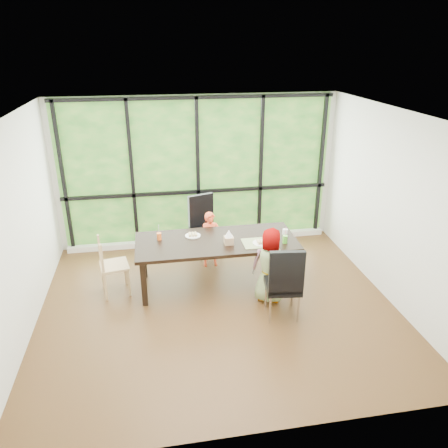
{
  "coord_description": "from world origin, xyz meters",
  "views": [
    {
      "loc": [
        -0.83,
        -5.24,
        3.54
      ],
      "look_at": [
        0.18,
        0.52,
        1.05
      ],
      "focal_mm": 34.84,
      "sensor_mm": 36.0,
      "label": 1
    }
  ],
  "objects_px": {
    "chair_window_leather": "(206,227)",
    "orange_cup": "(159,236)",
    "plate_near": "(261,243)",
    "tissue_box": "(229,240)",
    "dining_table": "(217,262)",
    "green_cup": "(285,239)",
    "child_toddler": "(211,239)",
    "child_older": "(272,265)",
    "chair_end_beech": "(114,266)",
    "white_mug": "(285,232)",
    "plate_far": "(193,236)",
    "chair_interior_leather": "(283,281)"
  },
  "relations": [
    {
      "from": "chair_window_leather",
      "to": "orange_cup",
      "type": "xyz_separation_m",
      "value": [
        -0.82,
        -0.82,
        0.26
      ]
    },
    {
      "from": "plate_near",
      "to": "tissue_box",
      "type": "xyz_separation_m",
      "value": [
        -0.48,
        0.08,
        0.05
      ]
    },
    {
      "from": "dining_table",
      "to": "green_cup",
      "type": "distance_m",
      "value": 1.11
    },
    {
      "from": "child_toddler",
      "to": "child_older",
      "type": "distance_m",
      "value": 1.39
    },
    {
      "from": "chair_end_beech",
      "to": "dining_table",
      "type": "bearing_deg",
      "value": -101.1
    },
    {
      "from": "green_cup",
      "to": "white_mug",
      "type": "bearing_deg",
      "value": 72.21
    },
    {
      "from": "dining_table",
      "to": "child_older",
      "type": "distance_m",
      "value": 0.94
    },
    {
      "from": "dining_table",
      "to": "orange_cup",
      "type": "height_order",
      "value": "orange_cup"
    },
    {
      "from": "plate_far",
      "to": "plate_near",
      "type": "height_order",
      "value": "plate_near"
    },
    {
      "from": "chair_interior_leather",
      "to": "plate_far",
      "type": "bearing_deg",
      "value": -41.06
    },
    {
      "from": "green_cup",
      "to": "tissue_box",
      "type": "bearing_deg",
      "value": 172.21
    },
    {
      "from": "plate_far",
      "to": "orange_cup",
      "type": "bearing_deg",
      "value": -175.44
    },
    {
      "from": "chair_interior_leather",
      "to": "green_cup",
      "type": "xyz_separation_m",
      "value": [
        0.24,
        0.72,
        0.27
      ]
    },
    {
      "from": "tissue_box",
      "to": "green_cup",
      "type": "bearing_deg",
      "value": -7.79
    },
    {
      "from": "orange_cup",
      "to": "tissue_box",
      "type": "distance_m",
      "value": 1.06
    },
    {
      "from": "orange_cup",
      "to": "child_toddler",
      "type": "bearing_deg",
      "value": 27.97
    },
    {
      "from": "white_mug",
      "to": "tissue_box",
      "type": "xyz_separation_m",
      "value": [
        -0.92,
        -0.19,
        0.02
      ]
    },
    {
      "from": "dining_table",
      "to": "child_older",
      "type": "bearing_deg",
      "value": -38.82
    },
    {
      "from": "chair_interior_leather",
      "to": "orange_cup",
      "type": "xyz_separation_m",
      "value": [
        -1.6,
        1.15,
        0.26
      ]
    },
    {
      "from": "chair_window_leather",
      "to": "child_older",
      "type": "height_order",
      "value": "child_older"
    },
    {
      "from": "child_toddler",
      "to": "plate_far",
      "type": "distance_m",
      "value": 0.6
    },
    {
      "from": "plate_near",
      "to": "white_mug",
      "type": "xyz_separation_m",
      "value": [
        0.45,
        0.27,
        0.03
      ]
    },
    {
      "from": "chair_interior_leather",
      "to": "plate_far",
      "type": "height_order",
      "value": "chair_interior_leather"
    },
    {
      "from": "tissue_box",
      "to": "plate_near",
      "type": "bearing_deg",
      "value": -9.39
    },
    {
      "from": "chair_window_leather",
      "to": "plate_far",
      "type": "relative_size",
      "value": 4.56
    },
    {
      "from": "dining_table",
      "to": "child_older",
      "type": "xyz_separation_m",
      "value": [
        0.71,
        -0.57,
        0.19
      ]
    },
    {
      "from": "child_older",
      "to": "chair_interior_leather",
      "type": "bearing_deg",
      "value": 120.09
    },
    {
      "from": "dining_table",
      "to": "tissue_box",
      "type": "relative_size",
      "value": 18.01
    },
    {
      "from": "chair_window_leather",
      "to": "plate_far",
      "type": "height_order",
      "value": "chair_window_leather"
    },
    {
      "from": "chair_window_leather",
      "to": "child_older",
      "type": "distance_m",
      "value": 1.73
    },
    {
      "from": "chair_window_leather",
      "to": "child_older",
      "type": "relative_size",
      "value": 0.96
    },
    {
      "from": "plate_far",
      "to": "orange_cup",
      "type": "relative_size",
      "value": 2.16
    },
    {
      "from": "chair_end_beech",
      "to": "child_older",
      "type": "bearing_deg",
      "value": -115.19
    },
    {
      "from": "dining_table",
      "to": "white_mug",
      "type": "distance_m",
      "value": 1.16
    },
    {
      "from": "chair_end_beech",
      "to": "tissue_box",
      "type": "height_order",
      "value": "chair_end_beech"
    },
    {
      "from": "child_older",
      "to": "plate_far",
      "type": "xyz_separation_m",
      "value": [
        -1.05,
        0.78,
        0.19
      ]
    },
    {
      "from": "plate_far",
      "to": "green_cup",
      "type": "distance_m",
      "value": 1.41
    },
    {
      "from": "plate_far",
      "to": "green_cup",
      "type": "bearing_deg",
      "value": -19.79
    },
    {
      "from": "chair_interior_leather",
      "to": "chair_end_beech",
      "type": "distance_m",
      "value": 2.5
    },
    {
      "from": "dining_table",
      "to": "child_toddler",
      "type": "relative_size",
      "value": 2.53
    },
    {
      "from": "child_toddler",
      "to": "green_cup",
      "type": "relative_size",
      "value": 8.12
    },
    {
      "from": "chair_interior_leather",
      "to": "tissue_box",
      "type": "bearing_deg",
      "value": -47.98
    },
    {
      "from": "dining_table",
      "to": "plate_near",
      "type": "distance_m",
      "value": 0.78
    },
    {
      "from": "plate_far",
      "to": "chair_window_leather",
      "type": "bearing_deg",
      "value": 68.73
    },
    {
      "from": "orange_cup",
      "to": "tissue_box",
      "type": "height_order",
      "value": "tissue_box"
    },
    {
      "from": "chair_end_beech",
      "to": "child_toddler",
      "type": "height_order",
      "value": "child_toddler"
    },
    {
      "from": "chair_end_beech",
      "to": "white_mug",
      "type": "height_order",
      "value": "chair_end_beech"
    },
    {
      "from": "tissue_box",
      "to": "child_toddler",
      "type": "bearing_deg",
      "value": 101.88
    },
    {
      "from": "green_cup",
      "to": "child_older",
      "type": "bearing_deg",
      "value": -131.98
    },
    {
      "from": "plate_far",
      "to": "plate_near",
      "type": "bearing_deg",
      "value": -24.44
    }
  ]
}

